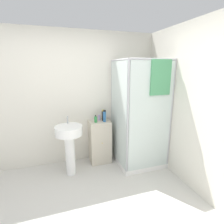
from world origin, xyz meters
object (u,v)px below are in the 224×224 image
at_px(shampoo_bottle_blue, 104,116).
at_px(shampoo_bottle_tall_black, 103,115).
at_px(soap_dispenser, 96,119).
at_px(lotion_bottle_white, 99,118).
at_px(sink, 69,140).

bearing_deg(shampoo_bottle_blue, shampoo_bottle_tall_black, 91.33).
xyz_separation_m(soap_dispenser, shampoo_bottle_tall_black, (0.17, 0.08, 0.04)).
distance_m(soap_dispenser, lotion_bottle_white, 0.14).
bearing_deg(lotion_bottle_white, shampoo_bottle_blue, -55.14).
xyz_separation_m(sink, lotion_bottle_white, (0.61, 0.34, 0.25)).
height_order(shampoo_bottle_blue, lotion_bottle_white, shampoo_bottle_blue).
distance_m(shampoo_bottle_blue, lotion_bottle_white, 0.15).
distance_m(shampoo_bottle_tall_black, lotion_bottle_white, 0.09).
bearing_deg(shampoo_bottle_blue, soap_dispenser, 177.59).
height_order(sink, lotion_bottle_white, sink).
relative_size(shampoo_bottle_blue, lotion_bottle_white, 1.58).
relative_size(sink, shampoo_bottle_tall_black, 4.85).
bearing_deg(shampoo_bottle_tall_black, lotion_bottle_white, 162.86).
xyz_separation_m(sink, shampoo_bottle_blue, (0.69, 0.23, 0.31)).
relative_size(shampoo_bottle_tall_black, lotion_bottle_white, 1.48).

